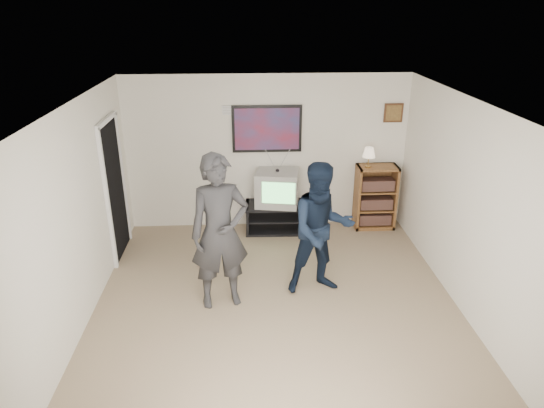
{
  "coord_description": "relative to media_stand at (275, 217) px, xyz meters",
  "views": [
    {
      "loc": [
        -0.34,
        -5.0,
        3.51
      ],
      "look_at": [
        -0.03,
        0.61,
        1.15
      ],
      "focal_mm": 32.0,
      "sensor_mm": 36.0,
      "label": 1
    }
  ],
  "objects": [
    {
      "name": "room_shell",
      "position": [
        -0.11,
        -1.88,
        1.01
      ],
      "size": [
        4.51,
        5.0,
        2.51
      ],
      "color": "#826652",
      "rests_on": "ground"
    },
    {
      "name": "media_stand",
      "position": [
        0.0,
        0.0,
        0.0
      ],
      "size": [
        0.96,
        0.55,
        0.47
      ],
      "rotation": [
        0.0,
        0.0,
        -0.03
      ],
      "color": "black",
      "rests_on": "room_shell"
    },
    {
      "name": "crt_television",
      "position": [
        0.04,
        0.0,
        0.51
      ],
      "size": [
        0.75,
        0.66,
        0.56
      ],
      "primitive_type": null,
      "rotation": [
        0.0,
        0.0,
        -0.17
      ],
      "color": "#A4A49F",
      "rests_on": "media_stand"
    },
    {
      "name": "bookshelf",
      "position": [
        1.66,
        0.05,
        0.3
      ],
      "size": [
        0.65,
        0.37,
        1.07
      ],
      "primitive_type": null,
      "color": "#56391A",
      "rests_on": "room_shell"
    },
    {
      "name": "table_lamp",
      "position": [
        1.49,
        0.01,
        0.99
      ],
      "size": [
        0.2,
        0.2,
        0.32
      ],
      "primitive_type": null,
      "color": "beige",
      "rests_on": "bookshelf"
    },
    {
      "name": "person_tall",
      "position": [
        -0.78,
        -2.03,
        0.73
      ],
      "size": [
        0.79,
        0.61,
        1.94
      ],
      "primitive_type": "imported",
      "rotation": [
        0.0,
        0.0,
        0.22
      ],
      "color": "#29282B",
      "rests_on": "room_shell"
    },
    {
      "name": "person_short",
      "position": [
        0.48,
        -1.81,
        0.63
      ],
      "size": [
        0.93,
        0.78,
        1.74
      ],
      "primitive_type": "imported",
      "rotation": [
        0.0,
        0.0,
        0.15
      ],
      "color": "black",
      "rests_on": "room_shell"
    },
    {
      "name": "controller_left",
      "position": [
        -0.77,
        -1.86,
        1.02
      ],
      "size": [
        0.08,
        0.12,
        0.03
      ],
      "primitive_type": "cube",
      "rotation": [
        0.0,
        0.0,
        0.41
      ],
      "color": "white",
      "rests_on": "person_tall"
    },
    {
      "name": "controller_right",
      "position": [
        0.54,
        -1.55,
        0.79
      ],
      "size": [
        0.08,
        0.12,
        0.03
      ],
      "primitive_type": "cube",
      "rotation": [
        0.0,
        0.0,
        0.42
      ],
      "color": "white",
      "rests_on": "person_short"
    },
    {
      "name": "poster",
      "position": [
        -0.11,
        0.25,
        1.41
      ],
      "size": [
        1.1,
        0.03,
        0.75
      ],
      "primitive_type": "cube",
      "color": "black",
      "rests_on": "room_shell"
    },
    {
      "name": "air_vent",
      "position": [
        -0.66,
        0.25,
        1.71
      ],
      "size": [
        0.28,
        0.02,
        0.14
      ],
      "primitive_type": "cube",
      "color": "white",
      "rests_on": "room_shell"
    },
    {
      "name": "small_picture",
      "position": [
        1.89,
        0.25,
        1.64
      ],
      "size": [
        0.3,
        0.03,
        0.3
      ],
      "primitive_type": "cube",
      "color": "#342510",
      "rests_on": "room_shell"
    },
    {
      "name": "doorway",
      "position": [
        -2.34,
        -0.63,
        0.76
      ],
      "size": [
        0.03,
        0.85,
        2.0
      ],
      "primitive_type": "cube",
      "color": "black",
      "rests_on": "room_shell"
    }
  ]
}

